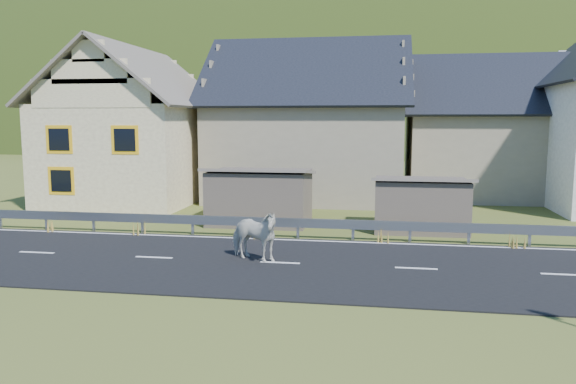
# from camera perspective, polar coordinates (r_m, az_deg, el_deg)

# --- Properties ---
(ground) EXTENTS (160.00, 160.00, 0.00)m
(ground) POSITION_cam_1_polar(r_m,az_deg,el_deg) (16.99, -0.81, -7.33)
(ground) COLOR #374518
(ground) RESTS_ON ground
(road) EXTENTS (60.00, 7.00, 0.04)m
(road) POSITION_cam_1_polar(r_m,az_deg,el_deg) (16.99, -0.81, -7.26)
(road) COLOR black
(road) RESTS_ON ground
(lane_markings) EXTENTS (60.00, 6.60, 0.01)m
(lane_markings) POSITION_cam_1_polar(r_m,az_deg,el_deg) (16.98, -0.81, -7.18)
(lane_markings) COLOR silver
(lane_markings) RESTS_ON road
(guardrail) EXTENTS (28.10, 0.09, 0.75)m
(guardrail) POSITION_cam_1_polar(r_m,az_deg,el_deg) (20.42, 1.01, -3.20)
(guardrail) COLOR #93969B
(guardrail) RESTS_ON ground
(shed_left) EXTENTS (4.30, 3.30, 2.40)m
(shed_left) POSITION_cam_1_polar(r_m,az_deg,el_deg) (23.42, -2.83, -0.50)
(shed_left) COLOR brown
(shed_left) RESTS_ON ground
(shed_right) EXTENTS (3.80, 2.90, 2.20)m
(shed_right) POSITION_cam_1_polar(r_m,az_deg,el_deg) (22.48, 13.31, -1.29)
(shed_right) COLOR brown
(shed_right) RESTS_ON ground
(house_cream) EXTENTS (7.80, 9.80, 8.30)m
(house_cream) POSITION_cam_1_polar(r_m,az_deg,el_deg) (30.99, -15.40, 7.21)
(house_cream) COLOR #FFF0B8
(house_cream) RESTS_ON ground
(house_stone_a) EXTENTS (10.80, 9.80, 8.90)m
(house_stone_a) POSITION_cam_1_polar(r_m,az_deg,el_deg) (31.42, 2.23, 7.97)
(house_stone_a) COLOR gray
(house_stone_a) RESTS_ON ground
(house_stone_b) EXTENTS (9.80, 8.80, 8.10)m
(house_stone_b) POSITION_cam_1_polar(r_m,az_deg,el_deg) (33.73, 19.90, 6.83)
(house_stone_b) COLOR gray
(house_stone_b) RESTS_ON ground
(mountain) EXTENTS (440.00, 280.00, 260.00)m
(mountain) POSITION_cam_1_polar(r_m,az_deg,el_deg) (197.69, 9.88, 0.24)
(mountain) COLOR #203914
(mountain) RESTS_ON ground
(conifer_patch) EXTENTS (76.00, 50.00, 28.00)m
(conifer_patch) POSITION_cam_1_polar(r_m,az_deg,el_deg) (138.84, -15.45, 7.84)
(conifer_patch) COLOR black
(conifer_patch) RESTS_ON ground
(horse) EXTENTS (1.55, 2.06, 1.59)m
(horse) POSITION_cam_1_polar(r_m,az_deg,el_deg) (17.10, -3.54, -4.38)
(horse) COLOR beige
(horse) RESTS_ON road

